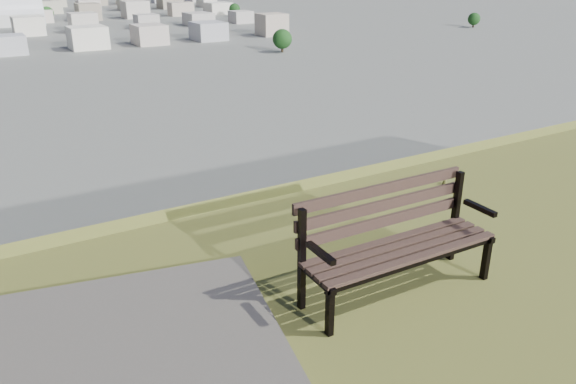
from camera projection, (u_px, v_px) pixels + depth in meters
park_bench at (394, 235)px, 5.07m from camera, size 1.88×0.63×0.98m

